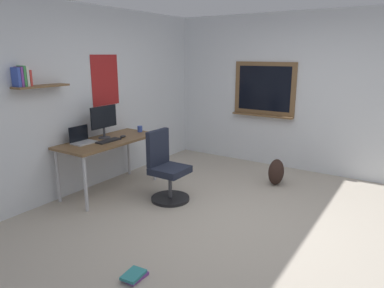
{
  "coord_description": "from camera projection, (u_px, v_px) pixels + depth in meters",
  "views": [
    {
      "loc": [
        -3.46,
        -1.6,
        1.93
      ],
      "look_at": [
        0.08,
        0.71,
        0.85
      ],
      "focal_mm": 33.09,
      "sensor_mm": 36.0,
      "label": 1
    }
  ],
  "objects": [
    {
      "name": "wall_right",
      "position": [
        306.0,
        93.0,
        5.81
      ],
      "size": [
        0.22,
        5.0,
        2.6
      ],
      "color": "silver",
      "rests_on": "ground"
    },
    {
      "name": "laptop",
      "position": [
        82.0,
        139.0,
        4.79
      ],
      "size": [
        0.31,
        0.21,
        0.23
      ],
      "color": "#ADAFB5",
      "rests_on": "desk"
    },
    {
      "name": "book_stack_on_floor",
      "position": [
        134.0,
        275.0,
        3.13
      ],
      "size": [
        0.24,
        0.17,
        0.06
      ],
      "color": "#7A3D99",
      "rests_on": "ground"
    },
    {
      "name": "ground_plane",
      "position": [
        239.0,
        224.0,
        4.13
      ],
      "size": [
        5.2,
        5.2,
        0.0
      ],
      "primitive_type": "plane",
      "color": "#ADA393",
      "rests_on": "ground"
    },
    {
      "name": "desk",
      "position": [
        109.0,
        145.0,
        5.0
      ],
      "size": [
        1.47,
        0.66,
        0.76
      ],
      "color": "brown",
      "rests_on": "ground"
    },
    {
      "name": "monitor_primary",
      "position": [
        104.0,
        120.0,
        5.01
      ],
      "size": [
        0.46,
        0.17,
        0.46
      ],
      "color": "#38383D",
      "rests_on": "desk"
    },
    {
      "name": "computer_mouse",
      "position": [
        123.0,
        136.0,
        5.11
      ],
      "size": [
        0.1,
        0.06,
        0.03
      ],
      "primitive_type": "ellipsoid",
      "color": "#262628",
      "rests_on": "desk"
    },
    {
      "name": "wall_back",
      "position": [
        88.0,
        99.0,
        5.11
      ],
      "size": [
        5.0,
        0.3,
        2.6
      ],
      "color": "silver",
      "rests_on": "ground"
    },
    {
      "name": "backpack",
      "position": [
        276.0,
        172.0,
        5.34
      ],
      "size": [
        0.32,
        0.22,
        0.4
      ],
      "primitive_type": "ellipsoid",
      "color": "black",
      "rests_on": "ground"
    },
    {
      "name": "keyboard",
      "position": [
        109.0,
        141.0,
        4.88
      ],
      "size": [
        0.37,
        0.13,
        0.02
      ],
      "primitive_type": "cube",
      "color": "black",
      "rests_on": "desk"
    },
    {
      "name": "office_chair",
      "position": [
        166.0,
        171.0,
        4.75
      ],
      "size": [
        0.52,
        0.52,
        0.95
      ],
      "color": "black",
      "rests_on": "ground"
    },
    {
      "name": "coffee_mug",
      "position": [
        140.0,
        129.0,
        5.47
      ],
      "size": [
        0.08,
        0.08,
        0.09
      ],
      "primitive_type": "cylinder",
      "color": "#334CA5",
      "rests_on": "desk"
    }
  ]
}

